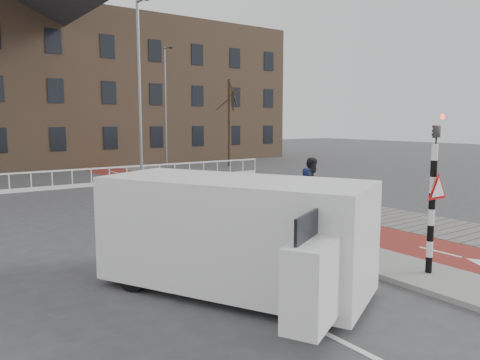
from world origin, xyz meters
TOP-DOWN VIEW (x-y plane):
  - ground at (0.00, 0.00)m, footprint 120.00×120.00m
  - bike_lane at (1.50, 10.00)m, footprint 2.50×60.00m
  - sidewalk at (4.30, 10.00)m, footprint 3.00×60.00m
  - curb_island at (-0.70, 4.00)m, footprint 1.80×16.00m
  - traffic_signal at (-0.60, -2.02)m, footprint 0.80×0.80m
  - bollard at (-0.85, 2.18)m, footprint 0.12×0.12m
  - cyclist_near at (1.04, 3.63)m, footprint 1.21×1.93m
  - cyclist_far at (1.88, 4.25)m, footprint 1.05×2.13m
  - van at (-4.61, -0.13)m, footprint 4.42×5.83m
  - railing at (-5.00, 17.00)m, footprint 28.00×0.10m
  - townhouse_row at (-3.00, 32.00)m, footprint 46.00×10.00m
  - tree_right at (10.45, 22.14)m, footprint 0.26×0.26m
  - streetlight_near at (-2.12, 10.10)m, footprint 0.12×0.12m
  - streetlight_right at (5.45, 22.97)m, footprint 0.12×0.12m

SIDE VIEW (x-z plane):
  - ground at x=0.00m, z-range 0.00..0.00m
  - bike_lane at x=1.50m, z-range 0.00..0.01m
  - sidewalk at x=4.30m, z-range 0.00..0.01m
  - curb_island at x=-0.70m, z-range 0.00..0.12m
  - railing at x=-5.00m, z-range -0.19..0.80m
  - bollard at x=-0.85m, z-range 0.12..1.03m
  - cyclist_near at x=1.04m, z-range -0.30..1.60m
  - cyclist_far at x=1.88m, z-range -0.18..2.00m
  - van at x=-4.61m, z-range 0.06..2.40m
  - traffic_signal at x=-0.60m, z-range 0.15..3.83m
  - tree_right at x=10.45m, z-range 0.00..6.61m
  - streetlight_near at x=-2.12m, z-range 0.00..8.22m
  - streetlight_right at x=5.45m, z-range 0.00..8.66m
  - townhouse_row at x=-3.00m, z-range -0.14..15.76m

